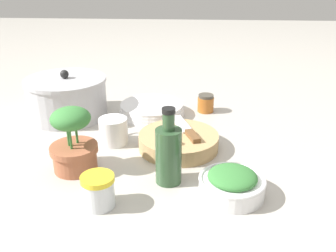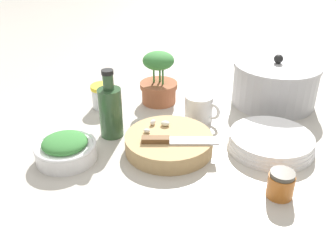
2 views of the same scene
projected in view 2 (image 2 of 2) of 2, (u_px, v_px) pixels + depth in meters
ground_plane at (163, 135)px, 1.04m from camera, size 5.00×5.00×0.00m
cutting_board at (169, 143)px, 0.96m from camera, size 0.23×0.23×0.04m
chef_knife at (175, 140)px, 0.92m from camera, size 0.19×0.09×0.01m
garlic_cloves at (158, 125)px, 0.99m from camera, size 0.06×0.07×0.01m
herb_bowl at (66, 149)px, 0.92m from camera, size 0.15×0.15×0.07m
spice_jar at (103, 96)px, 1.17m from camera, size 0.07×0.07×0.07m
coffee_mug at (199, 108)px, 1.10m from camera, size 0.11×0.08×0.08m
plate_stack at (271, 142)px, 0.97m from camera, size 0.22×0.22×0.04m
honey_jar at (281, 184)px, 0.80m from camera, size 0.06×0.06×0.06m
oil_bottle at (111, 110)px, 1.00m from camera, size 0.06×0.06×0.19m
stock_pot at (275, 83)px, 1.19m from camera, size 0.27×0.27×0.16m
potted_herb at (159, 81)px, 1.19m from camera, size 0.12×0.12×0.17m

